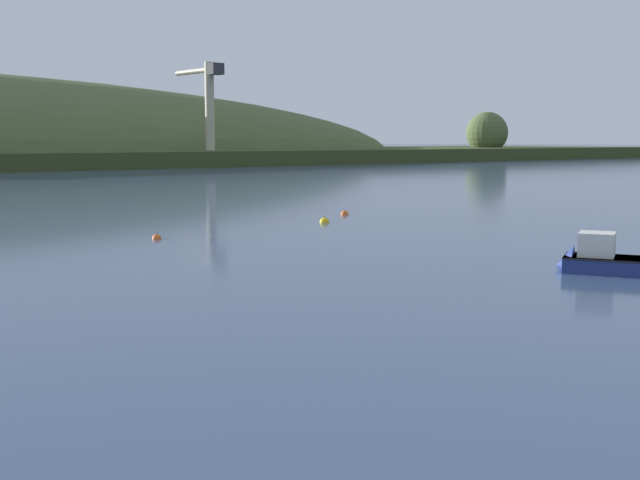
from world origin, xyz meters
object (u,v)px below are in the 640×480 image
object	(u,v)px
fishing_boat_moored	(608,264)
mooring_buoy_foreground	(345,214)
dockside_crane	(209,114)
mooring_buoy_off_fishing_boat	(157,239)
mooring_buoy_far_upstream	(324,222)

from	to	relation	value
fishing_boat_moored	mooring_buoy_foreground	world-z (taller)	fishing_boat_moored
dockside_crane	fishing_boat_moored	distance (m)	151.18
dockside_crane	mooring_buoy_off_fishing_boat	bearing A→B (deg)	145.68
fishing_boat_moored	mooring_buoy_off_fishing_boat	xyz separation A→B (m)	(-11.46, 22.66, -0.39)
fishing_boat_moored	mooring_buoy_foreground	size ratio (longest dim) A/B	7.96
fishing_boat_moored	mooring_buoy_far_upstream	distance (m)	24.84
fishing_boat_moored	dockside_crane	bearing A→B (deg)	-53.02
dockside_crane	mooring_buoy_far_upstream	size ratio (longest dim) A/B	29.28
fishing_boat_moored	mooring_buoy_foreground	bearing A→B (deg)	-46.03
mooring_buoy_far_upstream	fishing_boat_moored	bearing A→B (deg)	-94.81
mooring_buoy_off_fishing_boat	mooring_buoy_far_upstream	xyz separation A→B (m)	(13.54, 2.09, -0.00)
mooring_buoy_foreground	mooring_buoy_far_upstream	world-z (taller)	mooring_buoy_far_upstream
dockside_crane	fishing_boat_moored	size ratio (longest dim) A/B	4.13
dockside_crane	fishing_boat_moored	bearing A→B (deg)	153.61
dockside_crane	mooring_buoy_foreground	xyz separation A→B (m)	(-45.42, -112.76, -11.42)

